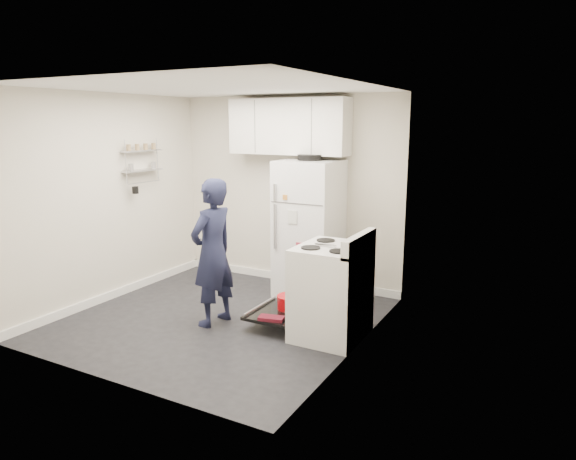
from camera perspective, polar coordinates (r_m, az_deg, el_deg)
The scene contains 7 objects.
room at distance 5.58m, azimuth -7.91°, elevation 2.02°, with size 3.21×3.21×2.51m.
electric_range at distance 5.24m, azimuth 4.72°, elevation -6.92°, with size 0.66×0.76×1.10m.
open_oven_door at distance 5.61m, azimuth -0.46°, elevation -8.64°, with size 0.55×0.71×0.22m.
refrigerator at distance 6.42m, azimuth 2.37°, elevation 0.21°, with size 0.72×0.74×1.77m.
upper_cabinets at distance 6.62m, azimuth 0.07°, elevation 11.42°, with size 1.60×0.33×0.70m, color silver.
wall_shelf_rack at distance 6.83m, azimuth -15.95°, elevation 7.42°, with size 0.14×0.60×0.61m.
person at distance 5.52m, azimuth -8.37°, elevation -2.50°, with size 0.58×0.38×1.59m, color #171A34.
Camera 1 is at (3.23, -4.41, 2.15)m, focal length 32.00 mm.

